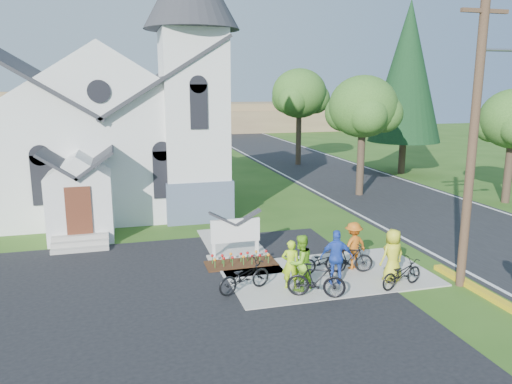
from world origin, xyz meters
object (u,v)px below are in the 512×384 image
object	(u,v)px
utility_pole	(477,120)
bike_2	(323,261)
cyclist_1	(301,263)
bike_4	(402,273)
bike_0	(244,276)
cyclist_2	(337,257)
cyclist_4	(393,255)
church_sign	(235,231)
cyclist_3	(353,245)
cyclist_0	(291,264)
bike_3	(349,259)
bike_1	(316,280)

from	to	relation	value
utility_pole	bike_2	distance (m)	6.70
cyclist_1	bike_4	distance (m)	3.33
bike_0	bike_2	size ratio (longest dim) A/B	1.13
cyclist_2	cyclist_4	bearing A→B (deg)	-172.14
church_sign	cyclist_1	world-z (taller)	cyclist_1
bike_0	bike_2	xyz separation A→B (m)	(3.02, 0.76, -0.06)
church_sign	cyclist_3	distance (m)	4.46
utility_pole	cyclist_0	bearing A→B (deg)	167.90
cyclist_3	cyclist_4	world-z (taller)	cyclist_4
utility_pole	bike_0	world-z (taller)	utility_pole
bike_3	church_sign	bearing A→B (deg)	63.84
bike_0	bike_2	world-z (taller)	bike_0
cyclist_4	bike_4	size ratio (longest dim) A/B	1.02
bike_2	cyclist_3	size ratio (longest dim) A/B	0.98
cyclist_1	bike_1	bearing A→B (deg)	87.76
cyclist_1	cyclist_4	world-z (taller)	cyclist_1
cyclist_3	bike_4	distance (m)	2.14
bike_2	bike_0	bearing A→B (deg)	110.07
cyclist_0	cyclist_4	bearing A→B (deg)	-171.84
bike_2	bike_4	xyz separation A→B (m)	(1.97, -1.78, 0.02)
cyclist_2	bike_3	xyz separation A→B (m)	(0.86, 0.81, -0.41)
cyclist_4	cyclist_1	bearing A→B (deg)	-12.24
cyclist_0	cyclist_1	world-z (taller)	cyclist_1
cyclist_0	bike_1	size ratio (longest dim) A/B	0.89
bike_2	cyclist_3	xyz separation A→B (m)	(1.21, 0.19, 0.41)
bike_1	cyclist_3	bearing A→B (deg)	-24.27
cyclist_2	cyclist_4	world-z (taller)	cyclist_2
utility_pole	cyclist_3	bearing A→B (deg)	141.32
church_sign	bike_1	distance (m)	4.68
cyclist_0	bike_2	distance (m)	1.79
church_sign	cyclist_0	distance (m)	3.65
church_sign	bike_4	xyz separation A→B (m)	(4.49, -4.40, -0.52)
cyclist_1	cyclist_2	distance (m)	1.32
cyclist_3	bike_3	world-z (taller)	cyclist_3
utility_pole	bike_4	size ratio (longest dim) A/B	5.70
bike_4	bike_2	bearing A→B (deg)	29.91
church_sign	bike_4	bearing A→B (deg)	-44.44
bike_1	bike_3	bearing A→B (deg)	-25.26
church_sign	cyclist_2	xyz separation A→B (m)	(2.56, -3.57, -0.06)
bike_4	cyclist_3	bearing A→B (deg)	3.01
bike_4	church_sign	bearing A→B (deg)	27.56
cyclist_0	cyclist_3	distance (m)	2.93
bike_0	cyclist_2	bearing A→B (deg)	-113.54
church_sign	cyclist_2	world-z (taller)	cyclist_2
cyclist_2	cyclist_3	world-z (taller)	cyclist_2
church_sign	cyclist_4	distance (m)	5.89
utility_pole	church_sign	bearing A→B (deg)	144.40
church_sign	bike_3	distance (m)	4.43
bike_4	cyclist_0	bearing A→B (deg)	57.63
cyclist_0	bike_1	xyz separation A→B (m)	(0.53, -0.89, -0.26)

